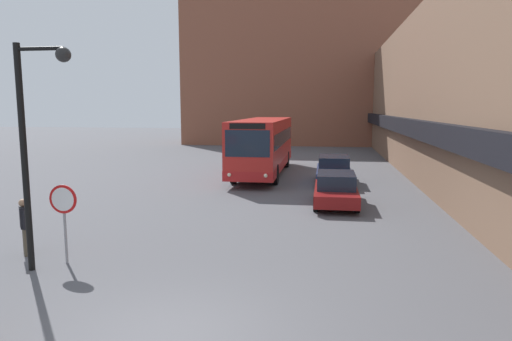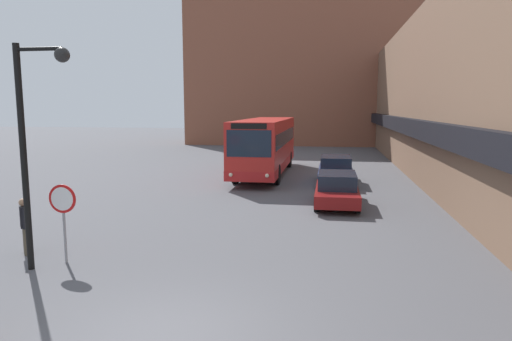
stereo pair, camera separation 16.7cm
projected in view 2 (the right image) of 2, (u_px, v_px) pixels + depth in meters
ground_plane at (166, 336)px, 8.30m from camera, size 160.00×160.00×0.00m
building_row_right at (442, 98)px, 29.51m from camera, size 5.50×60.00×9.52m
building_backdrop_far at (306, 73)px, 51.17m from camera, size 26.00×8.00×15.80m
city_bus at (266, 145)px, 27.95m from camera, size 2.56×11.80×3.40m
parked_car_front at (337, 189)px, 19.31m from camera, size 1.82×4.27×1.37m
parked_car_back at (336, 170)px, 24.82m from camera, size 1.86×4.62×1.49m
stop_sign at (63, 207)px, 12.00m from camera, size 0.76×0.08×2.13m
street_lamp at (33, 131)px, 11.20m from camera, size 1.46×0.36×5.66m
pedestrian at (24, 221)px, 12.79m from camera, size 0.42×0.46×1.61m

